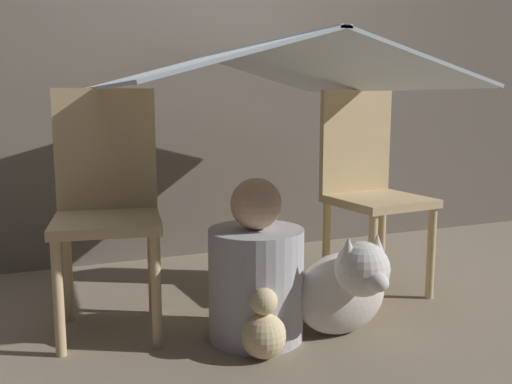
{
  "coord_description": "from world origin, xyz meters",
  "views": [
    {
      "loc": [
        -0.86,
        -1.88,
        0.87
      ],
      "look_at": [
        0.0,
        0.22,
        0.5
      ],
      "focal_mm": 40.0,
      "sensor_mm": 36.0,
      "label": 1
    }
  ],
  "objects_px": {
    "chair_right": "(369,183)",
    "dog": "(347,286)",
    "chair_left": "(107,200)",
    "person_front": "(256,275)"
  },
  "relations": [
    {
      "from": "chair_right",
      "to": "dog",
      "type": "height_order",
      "value": "chair_right"
    },
    {
      "from": "chair_right",
      "to": "dog",
      "type": "distance_m",
      "value": 0.66
    },
    {
      "from": "dog",
      "to": "person_front",
      "type": "bearing_deg",
      "value": 156.82
    },
    {
      "from": "person_front",
      "to": "dog",
      "type": "distance_m",
      "value": 0.34
    },
    {
      "from": "person_front",
      "to": "dog",
      "type": "height_order",
      "value": "person_front"
    },
    {
      "from": "chair_right",
      "to": "dog",
      "type": "xyz_separation_m",
      "value": [
        -0.38,
        -0.45,
        -0.3
      ]
    },
    {
      "from": "chair_left",
      "to": "dog",
      "type": "relative_size",
      "value": 2.23
    },
    {
      "from": "chair_left",
      "to": "chair_right",
      "type": "xyz_separation_m",
      "value": [
        1.16,
        0.0,
        0.0
      ]
    },
    {
      "from": "chair_right",
      "to": "person_front",
      "type": "distance_m",
      "value": 0.79
    },
    {
      "from": "chair_left",
      "to": "dog",
      "type": "xyz_separation_m",
      "value": [
        0.78,
        -0.45,
        -0.3
      ]
    }
  ]
}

